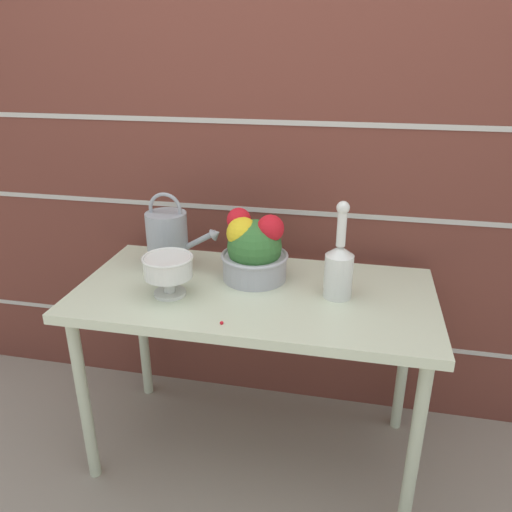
{
  "coord_description": "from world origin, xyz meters",
  "views": [
    {
      "loc": [
        0.34,
        -1.58,
        1.55
      ],
      "look_at": [
        0.0,
        0.03,
        0.86
      ],
      "focal_mm": 35.0,
      "sensor_mm": 36.0,
      "label": 1
    }
  ],
  "objects_px": {
    "flower_planter": "(254,250)",
    "watering_can": "(168,239)",
    "crystal_pedestal_bowl": "(168,269)",
    "glass_decanter": "(339,267)"
  },
  "relations": [
    {
      "from": "flower_planter",
      "to": "glass_decanter",
      "type": "bearing_deg",
      "value": -15.08
    },
    {
      "from": "flower_planter",
      "to": "glass_decanter",
      "type": "height_order",
      "value": "glass_decanter"
    },
    {
      "from": "crystal_pedestal_bowl",
      "to": "flower_planter",
      "type": "xyz_separation_m",
      "value": [
        0.26,
        0.19,
        0.02
      ]
    },
    {
      "from": "watering_can",
      "to": "glass_decanter",
      "type": "relative_size",
      "value": 0.88
    },
    {
      "from": "crystal_pedestal_bowl",
      "to": "glass_decanter",
      "type": "xyz_separation_m",
      "value": [
        0.58,
        0.11,
        0.01
      ]
    },
    {
      "from": "flower_planter",
      "to": "glass_decanter",
      "type": "xyz_separation_m",
      "value": [
        0.32,
        -0.09,
        -0.0
      ]
    },
    {
      "from": "flower_planter",
      "to": "watering_can",
      "type": "bearing_deg",
      "value": 174.54
    },
    {
      "from": "watering_can",
      "to": "flower_planter",
      "type": "bearing_deg",
      "value": -5.46
    },
    {
      "from": "glass_decanter",
      "to": "watering_can",
      "type": "bearing_deg",
      "value": 169.87
    },
    {
      "from": "watering_can",
      "to": "crystal_pedestal_bowl",
      "type": "height_order",
      "value": "watering_can"
    }
  ]
}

